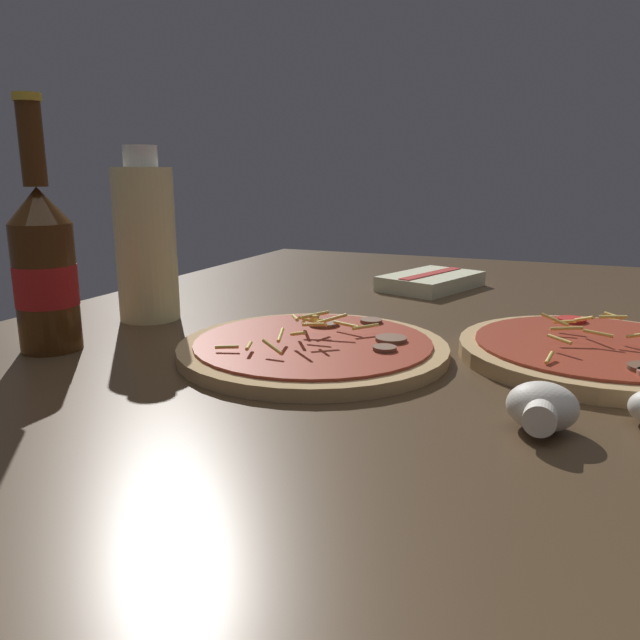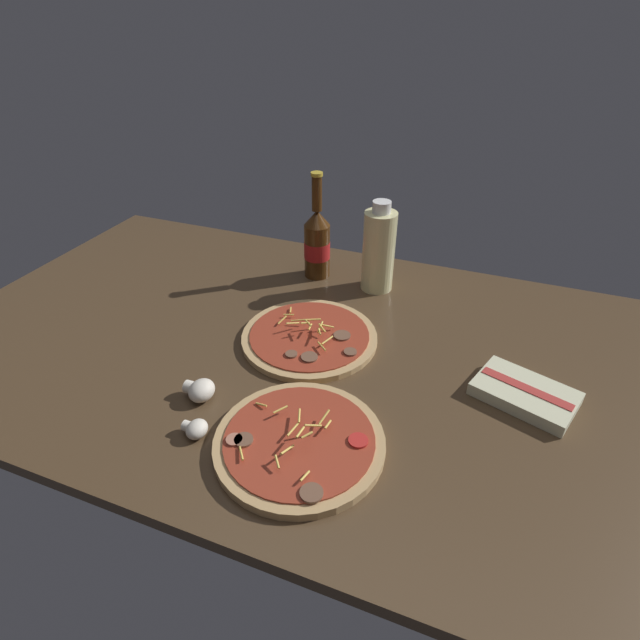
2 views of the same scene
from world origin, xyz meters
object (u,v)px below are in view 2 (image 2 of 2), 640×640
(pizza_near, at_px, (299,442))
(mushroom_left, at_px, (196,429))
(mushroom_right, at_px, (200,390))
(pizza_far, at_px, (310,337))
(beer_bottle, at_px, (317,242))
(dish_towel, at_px, (525,394))
(oil_bottle, at_px, (379,250))

(pizza_near, height_order, mushroom_left, pizza_near)
(pizza_near, xyz_separation_m, mushroom_right, (-0.21, 0.04, 0.01))
(pizza_far, distance_m, beer_bottle, 0.30)
(mushroom_right, height_order, dish_towel, mushroom_right)
(oil_bottle, bearing_deg, mushroom_left, -103.91)
(pizza_near, xyz_separation_m, oil_bottle, (-0.02, 0.54, 0.09))
(pizza_near, relative_size, beer_bottle, 1.04)
(pizza_far, height_order, mushroom_left, pizza_far)
(beer_bottle, distance_m, oil_bottle, 0.16)
(oil_bottle, xyz_separation_m, dish_towel, (0.36, -0.29, -0.09))
(oil_bottle, distance_m, mushroom_left, 0.60)
(pizza_near, distance_m, mushroom_right, 0.21)
(oil_bottle, xyz_separation_m, mushroom_right, (-0.18, -0.50, -0.08))
(pizza_far, height_order, beer_bottle, beer_bottle)
(beer_bottle, bearing_deg, pizza_far, -71.72)
(mushroom_right, bearing_deg, dish_towel, 20.94)
(mushroom_right, bearing_deg, pizza_near, -11.13)
(oil_bottle, relative_size, mushroom_right, 3.99)
(pizza_far, bearing_deg, oil_bottle, 75.23)
(beer_bottle, bearing_deg, dish_towel, -30.02)
(pizza_far, height_order, mushroom_right, pizza_far)
(oil_bottle, bearing_deg, mushroom_right, -110.35)
(mushroom_left, height_order, dish_towel, mushroom_left)
(pizza_far, distance_m, dish_towel, 0.43)
(beer_bottle, relative_size, dish_towel, 1.35)
(dish_towel, bearing_deg, oil_bottle, 140.89)
(oil_bottle, distance_m, dish_towel, 0.47)
(pizza_far, height_order, oil_bottle, oil_bottle)
(pizza_far, xyz_separation_m, beer_bottle, (-0.09, 0.27, 0.08))
(mushroom_left, bearing_deg, pizza_near, 13.00)
(pizza_near, height_order, dish_towel, pizza_near)
(mushroom_left, bearing_deg, beer_bottle, 91.57)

